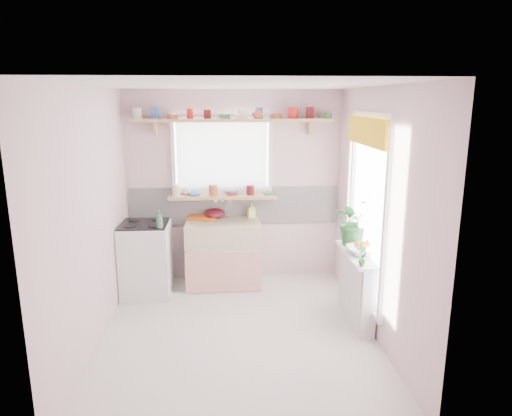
{
  "coord_description": "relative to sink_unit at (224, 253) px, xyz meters",
  "views": [
    {
      "loc": [
        -0.09,
        -4.34,
        2.36
      ],
      "look_at": [
        0.22,
        0.55,
        1.2
      ],
      "focal_mm": 32.0,
      "sensor_mm": 36.0,
      "label": 1
    }
  ],
  "objects": [
    {
      "name": "sill_crockery",
      "position": [
        -0.05,
        0.19,
        0.78
      ],
      "size": [
        1.35,
        0.11,
        0.12
      ],
      "color": "silver",
      "rests_on": "windowsill"
    },
    {
      "name": "sink_unit",
      "position": [
        0.0,
        0.0,
        0.0
      ],
      "size": [
        0.95,
        0.65,
        1.11
      ],
      "color": "white",
      "rests_on": "ground"
    },
    {
      "name": "herb_pot",
      "position": [
        1.36,
        -1.49,
        0.45
      ],
      "size": [
        0.14,
        0.12,
        0.22
      ],
      "primitive_type": "imported",
      "rotation": [
        0.0,
        0.0,
        0.4
      ],
      "color": "#2A692C",
      "rests_on": "radiator_ledge"
    },
    {
      "name": "sill_cup",
      "position": [
        -0.47,
        0.25,
        0.78
      ],
      "size": [
        0.12,
        0.12,
        0.1
      ],
      "primitive_type": "imported",
      "rotation": [
        0.0,
        0.0,
        -0.0
      ],
      "color": "#EFE6CF",
      "rests_on": "windowsill"
    },
    {
      "name": "soap_bottle_sink",
      "position": [
        0.37,
        0.21,
        0.52
      ],
      "size": [
        0.11,
        0.11,
        0.21
      ],
      "primitive_type": "imported",
      "rotation": [
        0.0,
        0.0,
        0.18
      ],
      "color": "#DEEC69",
      "rests_on": "sink_unit"
    },
    {
      "name": "colander",
      "position": [
        -0.11,
        0.21,
        0.48
      ],
      "size": [
        0.33,
        0.33,
        0.13
      ],
      "primitive_type": "ellipsoid",
      "rotation": [
        0.0,
        0.0,
        0.21
      ],
      "color": "#510D17",
      "rests_on": "sink_unit"
    },
    {
      "name": "pine_shelf",
      "position": [
        0.15,
        0.18,
        1.69
      ],
      "size": [
        2.52,
        0.24,
        0.04
      ],
      "primitive_type": "cube",
      "color": "tan",
      "rests_on": "room"
    },
    {
      "name": "cooker_bottle",
      "position": [
        -0.73,
        -0.46,
        0.59
      ],
      "size": [
        0.09,
        0.09,
        0.21
      ],
      "primitive_type": "imported",
      "rotation": [
        0.0,
        0.0,
        0.08
      ],
      "color": "#3D7A49",
      "rests_on": "cooker"
    },
    {
      "name": "fruit",
      "position": [
        1.49,
        -1.13,
        0.45
      ],
      "size": [
        0.2,
        0.14,
        0.1
      ],
      "color": "orange",
      "rests_on": "fruit_bowl"
    },
    {
      "name": "fruit_bowl",
      "position": [
        1.48,
        -1.14,
        0.38
      ],
      "size": [
        0.36,
        0.36,
        0.08
      ],
      "primitive_type": "imported",
      "rotation": [
        0.0,
        0.0,
        0.06
      ],
      "color": "white",
      "rests_on": "radiator_ledge"
    },
    {
      "name": "radiator_ledge",
      "position": [
        1.45,
        -1.09,
        -0.03
      ],
      "size": [
        0.22,
        0.95,
        0.78
      ],
      "color": "white",
      "rests_on": "ground"
    },
    {
      "name": "shelf_vase",
      "position": [
        0.45,
        0.12,
        1.78
      ],
      "size": [
        0.17,
        0.17,
        0.14
      ],
      "primitive_type": "imported",
      "rotation": [
        0.0,
        0.0,
        0.33
      ],
      "color": "#AD4F35",
      "rests_on": "pine_shelf"
    },
    {
      "name": "windowsill",
      "position": [
        -0.0,
        0.19,
        0.71
      ],
      "size": [
        1.4,
        0.22,
        0.04
      ],
      "primitive_type": "cube",
      "color": "tan",
      "rests_on": "room"
    },
    {
      "name": "dish_tray",
      "position": [
        -0.26,
        0.21,
        0.44
      ],
      "size": [
        0.45,
        0.4,
        0.04
      ],
      "primitive_type": "cube",
      "rotation": [
        0.0,
        0.0,
        -0.41
      ],
      "color": "#CF5A12",
      "rests_on": "sink_unit"
    },
    {
      "name": "jade_plant",
      "position": [
        1.48,
        -0.79,
        0.61
      ],
      "size": [
        0.6,
        0.56,
        0.54
      ],
      "primitive_type": "imported",
      "rotation": [
        0.0,
        0.0,
        0.34
      ],
      "color": "#265F29",
      "rests_on": "radiator_ledge"
    },
    {
      "name": "sill_bowl",
      "position": [
        0.12,
        0.23,
        0.76
      ],
      "size": [
        0.22,
        0.22,
        0.06
      ],
      "primitive_type": "imported",
      "rotation": [
        0.0,
        0.0,
        -0.22
      ],
      "color": "#2C6092",
      "rests_on": "windowsill"
    },
    {
      "name": "cooker",
      "position": [
        -0.95,
        -0.24,
        0.03
      ],
      "size": [
        0.58,
        0.58,
        0.93
      ],
      "color": "white",
      "rests_on": "ground"
    },
    {
      "name": "room",
      "position": [
        0.81,
        -0.43,
        0.94
      ],
      "size": [
        3.2,
        3.2,
        3.2
      ],
      "color": "silver",
      "rests_on": "ground"
    },
    {
      "name": "shelf_crockery",
      "position": [
        0.11,
        0.18,
        1.76
      ],
      "size": [
        2.47,
        0.11,
        0.12
      ],
      "color": "silver",
      "rests_on": "pine_shelf"
    }
  ]
}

